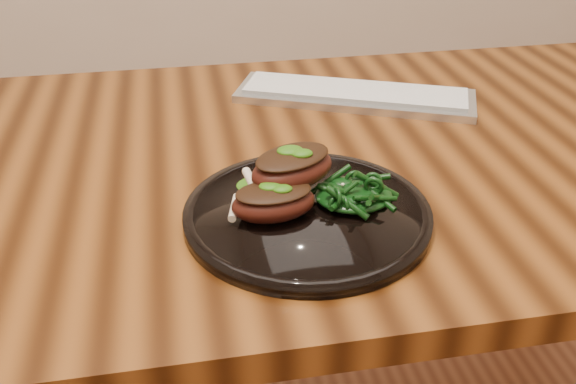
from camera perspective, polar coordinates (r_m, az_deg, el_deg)
The scene contains 7 objects.
desk at distance 0.98m, azimuth -1.26°, elevation -0.76°, with size 1.60×0.80×0.75m.
plate at distance 0.78m, azimuth 1.72°, elevation -1.95°, with size 0.30×0.30×0.02m.
lamb_chop_front at distance 0.75m, azimuth -1.34°, elevation -0.78°, with size 0.11×0.07×0.04m.
lamb_chop_back at distance 0.78m, azimuth 0.34°, elevation 2.25°, with size 0.13×0.11×0.05m.
herb_smear at distance 0.82m, azimuth -1.76°, elevation 0.75°, with size 0.08×0.05×0.01m, color #1C4F08.
greens_heap at distance 0.79m, azimuth 5.88°, elevation 0.13°, with size 0.10×0.09×0.04m.
keyboard at distance 1.13m, azimuth 5.96°, elevation 8.60°, with size 0.42×0.27×0.02m.
Camera 1 is at (-0.13, -0.83, 1.18)m, focal length 40.00 mm.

